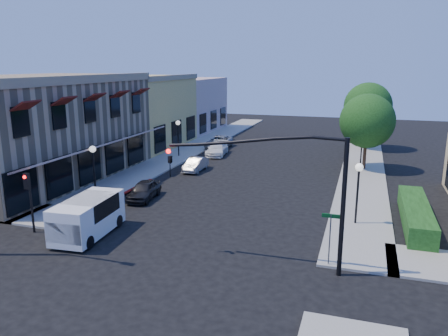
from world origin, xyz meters
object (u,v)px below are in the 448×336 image
(street_name_sign, at_px, (330,231))
(lamppost_left_near, at_px, (93,158))
(lamppost_left_far, at_px, (178,129))
(lamppost_right_far, at_px, (362,135))
(white_van, at_px, (87,215))
(parked_car_c, at_px, (217,149))
(street_tree_a, at_px, (367,121))
(signal_mast_arm, at_px, (292,180))
(lamppost_right_near, at_px, (358,178))
(street_tree_b, at_px, (368,106))
(parked_car_d, at_px, (219,142))
(secondary_signal, at_px, (29,192))
(parked_car_b, at_px, (196,164))
(parked_car_a, at_px, (144,190))

(street_name_sign, relative_size, lamppost_left_near, 0.70)
(lamppost_left_far, distance_m, lamppost_right_far, 17.12)
(white_van, relative_size, parked_car_c, 1.08)
(street_tree_a, distance_m, lamppost_right_far, 2.49)
(lamppost_right_far, height_order, white_van, lamppost_right_far)
(street_tree_a, height_order, lamppost_right_far, street_tree_a)
(lamppost_left_near, xyz_separation_m, white_van, (3.63, -6.05, -1.57))
(signal_mast_arm, bearing_deg, street_tree_a, 81.83)
(lamppost_right_near, height_order, white_van, lamppost_right_near)
(lamppost_left_far, distance_m, white_van, 20.44)
(lamppost_right_near, relative_size, white_van, 0.76)
(street_tree_b, relative_size, lamppost_right_near, 1.97)
(parked_car_c, distance_m, parked_car_d, 3.70)
(street_tree_a, xyz_separation_m, signal_mast_arm, (-2.94, -20.50, -0.11))
(street_tree_b, bearing_deg, parked_car_d, -163.27)
(secondary_signal, distance_m, parked_car_c, 22.76)
(street_tree_a, distance_m, parked_car_b, 14.88)
(parked_car_a, height_order, parked_car_d, parked_car_d)
(lamppost_left_far, bearing_deg, parked_car_d, 67.27)
(signal_mast_arm, bearing_deg, street_name_sign, 23.20)
(lamppost_left_near, height_order, parked_car_d, lamppost_left_near)
(parked_car_d, bearing_deg, signal_mast_arm, -66.15)
(street_tree_a, xyz_separation_m, secondary_signal, (-16.80, -20.59, -1.88))
(parked_car_d, bearing_deg, lamppost_right_near, -54.00)
(parked_car_d, bearing_deg, lamppost_left_far, -113.75)
(street_tree_a, bearing_deg, street_tree_b, 90.00)
(signal_mast_arm, height_order, secondary_signal, signal_mast_arm)
(parked_car_c, bearing_deg, white_van, -96.42)
(street_tree_b, height_order, parked_car_b, street_tree_b)
(street_tree_a, bearing_deg, street_name_sign, -93.76)
(street_name_sign, bearing_deg, parked_car_a, 152.93)
(parked_car_c, bearing_deg, lamppost_right_far, -6.95)
(street_tree_a, height_order, signal_mast_arm, street_tree_a)
(secondary_signal, height_order, lamppost_right_far, lamppost_right_far)
(lamppost_left_near, bearing_deg, lamppost_left_far, 90.00)
(street_tree_b, xyz_separation_m, parked_car_d, (-15.00, -4.51, -3.90))
(parked_car_c, bearing_deg, secondary_signal, -104.37)
(street_tree_a, distance_m, signal_mast_arm, 20.71)
(lamppost_left_near, xyz_separation_m, lamppost_left_far, (0.00, 14.00, 0.00))
(lamppost_left_near, distance_m, parked_car_b, 10.13)
(street_name_sign, height_order, parked_car_d, street_name_sign)
(street_tree_b, relative_size, parked_car_c, 1.63)
(white_van, bearing_deg, lamppost_right_far, 58.77)
(lamppost_left_near, relative_size, lamppost_right_far, 1.00)
(signal_mast_arm, distance_m, lamppost_right_near, 7.15)
(lamppost_left_far, height_order, lamppost_right_near, same)
(parked_car_d, bearing_deg, parked_car_c, -75.07)
(lamppost_left_far, height_order, parked_car_a, lamppost_left_far)
(lamppost_right_far, height_order, parked_car_c, lamppost_right_far)
(parked_car_d, bearing_deg, lamppost_left_near, -97.76)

